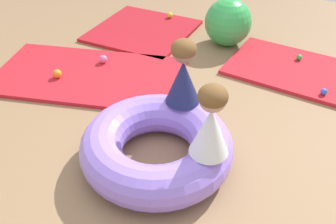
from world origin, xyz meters
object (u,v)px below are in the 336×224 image
(child_in_white, at_px, (211,122))
(play_ball_green, at_px, (299,57))
(exercise_ball_large, at_px, (228,22))
(play_ball_orange, at_px, (57,74))
(play_ball_pink, at_px, (103,59))
(play_ball_yellow, at_px, (170,15))
(play_ball_blue, at_px, (324,92))
(inflatable_cushion, at_px, (157,146))
(child_in_navy, at_px, (183,73))

(child_in_white, distance_m, play_ball_green, 2.12)
(exercise_ball_large, bearing_deg, play_ball_orange, -130.61)
(play_ball_pink, relative_size, exercise_ball_large, 0.16)
(play_ball_orange, height_order, play_ball_pink, play_ball_orange)
(play_ball_yellow, bearing_deg, play_ball_pink, -96.43)
(play_ball_orange, distance_m, play_ball_blue, 2.56)
(inflatable_cushion, relative_size, play_ball_orange, 13.03)
(inflatable_cushion, bearing_deg, child_in_navy, 86.36)
(play_ball_yellow, bearing_deg, child_in_white, -60.36)
(child_in_navy, xyz_separation_m, play_ball_yellow, (-1.02, 2.00, -0.49))
(exercise_ball_large, bearing_deg, play_ball_green, -7.71)
(play_ball_orange, height_order, play_ball_blue, play_ball_orange)
(play_ball_orange, height_order, play_ball_green, play_ball_orange)
(child_in_navy, bearing_deg, play_ball_blue, -173.00)
(play_ball_pink, bearing_deg, inflatable_cushion, -42.79)
(exercise_ball_large, bearing_deg, play_ball_pink, -134.39)
(inflatable_cushion, relative_size, exercise_ball_large, 2.13)
(child_in_white, distance_m, play_ball_orange, 1.99)
(play_ball_green, relative_size, play_ball_pink, 0.70)
(inflatable_cushion, xyz_separation_m, play_ball_pink, (-1.15, 1.06, -0.07))
(play_ball_orange, bearing_deg, child_in_navy, -8.11)
(child_in_white, distance_m, exercise_ball_large, 2.24)
(play_ball_yellow, xyz_separation_m, play_ball_green, (1.71, -0.43, -0.00))
(play_ball_green, xyz_separation_m, play_ball_blue, (0.32, -0.57, 0.00))
(inflatable_cushion, bearing_deg, play_ball_yellow, 112.32)
(inflatable_cushion, bearing_deg, exercise_ball_large, 93.50)
(inflatable_cushion, height_order, child_in_white, child_in_white)
(child_in_navy, relative_size, play_ball_orange, 6.06)
(child_in_white, height_order, child_in_navy, child_in_navy)
(exercise_ball_large, bearing_deg, play_ball_blue, -30.57)
(play_ball_yellow, bearing_deg, play_ball_blue, -26.37)
(play_ball_orange, bearing_deg, play_ball_green, 32.88)
(child_in_white, relative_size, play_ball_blue, 8.48)
(play_ball_green, bearing_deg, child_in_white, -98.47)
(play_ball_blue, height_order, exercise_ball_large, exercise_ball_large)
(play_ball_blue, bearing_deg, play_ball_yellow, 153.63)
(exercise_ball_large, bearing_deg, play_ball_yellow, 159.79)
(play_ball_orange, bearing_deg, child_in_white, -20.33)
(child_in_navy, xyz_separation_m, exercise_ball_large, (-0.15, 1.69, -0.30))
(inflatable_cushion, xyz_separation_m, child_in_navy, (0.03, 0.42, 0.41))
(play_ball_yellow, relative_size, play_ball_pink, 0.82)
(inflatable_cushion, distance_m, play_ball_orange, 1.53)
(child_in_white, xyz_separation_m, play_ball_pink, (-1.56, 1.11, -0.48))
(play_ball_orange, distance_m, play_ball_pink, 0.51)
(play_ball_yellow, relative_size, play_ball_orange, 0.81)
(child_in_white, bearing_deg, play_ball_pink, 109.64)
(play_ball_blue, bearing_deg, play_ball_green, 119.11)
(exercise_ball_large, bearing_deg, inflatable_cushion, -86.50)
(play_ball_yellow, height_order, play_ball_blue, play_ball_yellow)
(child_in_navy, bearing_deg, inflatable_cushion, 48.71)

